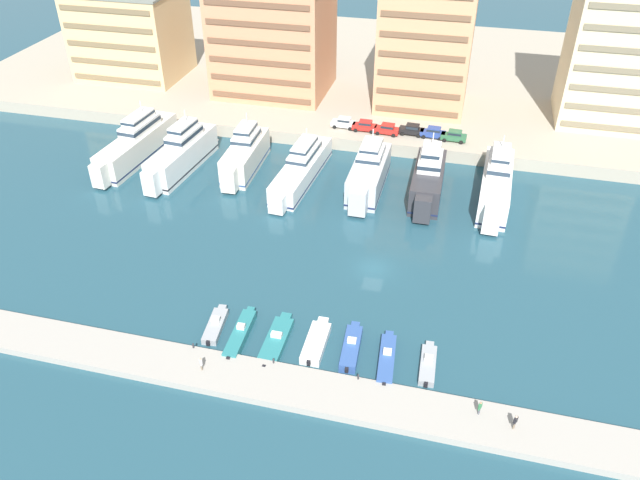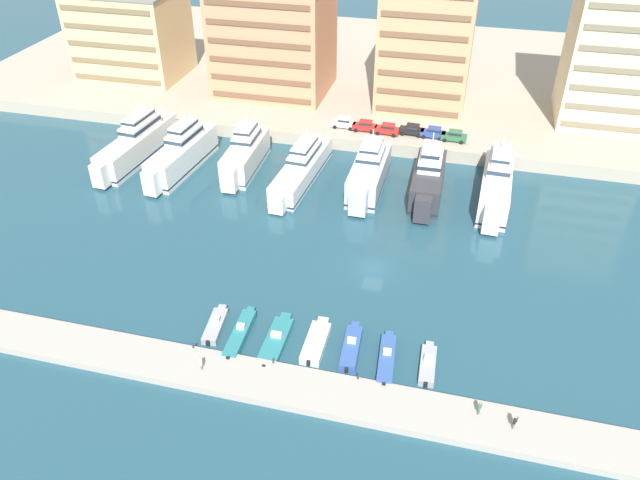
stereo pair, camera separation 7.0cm
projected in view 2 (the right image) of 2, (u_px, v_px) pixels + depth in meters
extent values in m
plane|color=#234C5B|center=(373.00, 269.00, 77.41)|extent=(400.00, 400.00, 0.00)
cube|color=#ADA38E|center=(430.00, 77.00, 128.76)|extent=(180.00, 70.00, 2.14)
cube|color=#A8A399|center=(334.00, 396.00, 60.24)|extent=(120.00, 5.20, 0.82)
cube|color=silver|center=(138.00, 146.00, 100.37)|extent=(5.38, 18.92, 4.25)
cube|color=silver|center=(100.00, 175.00, 92.39)|extent=(2.30, 2.12, 3.61)
cube|color=#192347|center=(140.00, 154.00, 101.16)|extent=(5.43, 19.11, 0.24)
cube|color=white|center=(140.00, 126.00, 99.76)|extent=(3.66, 8.06, 1.65)
cube|color=#233342|center=(140.00, 125.00, 99.66)|extent=(3.71, 8.14, 0.59)
cube|color=white|center=(138.00, 118.00, 98.95)|extent=(2.85, 6.28, 1.15)
cube|color=#233342|center=(138.00, 117.00, 98.89)|extent=(2.89, 6.35, 0.42)
cylinder|color=silver|center=(141.00, 106.00, 99.02)|extent=(0.16, 0.16, 1.80)
cube|color=silver|center=(170.00, 127.00, 108.50)|extent=(3.38, 1.16, 0.20)
cube|color=white|center=(183.00, 156.00, 97.41)|extent=(5.34, 16.39, 4.37)
cube|color=white|center=(152.00, 182.00, 90.46)|extent=(2.31, 2.14, 3.72)
cube|color=black|center=(184.00, 164.00, 98.23)|extent=(5.39, 16.55, 0.24)
cube|color=white|center=(184.00, 135.00, 96.62)|extent=(3.64, 7.01, 1.63)
cube|color=#233342|center=(184.00, 134.00, 96.53)|extent=(3.69, 7.08, 0.59)
cube|color=white|center=(183.00, 127.00, 95.81)|extent=(2.84, 5.47, 1.21)
cube|color=#233342|center=(183.00, 126.00, 95.74)|extent=(2.88, 5.52, 0.43)
cylinder|color=silver|center=(185.00, 115.00, 95.73)|extent=(0.16, 0.16, 1.80)
cube|color=white|center=(209.00, 139.00, 104.54)|extent=(3.39, 1.20, 0.20)
cube|color=silver|center=(246.00, 157.00, 97.41)|extent=(4.43, 13.41, 4.25)
cube|color=silver|center=(229.00, 179.00, 91.31)|extent=(2.28, 2.09, 3.62)
cube|color=#334C7F|center=(246.00, 164.00, 98.21)|extent=(4.47, 13.54, 0.24)
cube|color=white|center=(246.00, 137.00, 96.57)|extent=(3.32, 5.67, 1.47)
cube|color=#233342|center=(246.00, 136.00, 96.48)|extent=(3.36, 5.73, 0.53)
cube|color=white|center=(246.00, 129.00, 95.81)|extent=(2.59, 4.43, 1.17)
cube|color=#233342|center=(246.00, 129.00, 95.74)|extent=(2.62, 4.47, 0.42)
cylinder|color=silver|center=(247.00, 118.00, 95.63)|extent=(0.16, 0.16, 1.80)
cube|color=silver|center=(259.00, 142.00, 103.63)|extent=(3.46, 1.00, 0.20)
cube|color=white|center=(302.00, 170.00, 94.97)|extent=(5.19, 18.71, 3.08)
cube|color=white|center=(278.00, 203.00, 87.03)|extent=(2.32, 2.13, 2.62)
cube|color=#192347|center=(302.00, 176.00, 95.55)|extent=(5.24, 18.90, 0.24)
cube|color=white|center=(305.00, 153.00, 94.77)|extent=(3.61, 7.95, 1.39)
cube|color=#233342|center=(304.00, 152.00, 94.69)|extent=(3.66, 8.03, 0.50)
cube|color=white|center=(304.00, 146.00, 94.04)|extent=(2.82, 6.20, 1.12)
cube|color=#233342|center=(304.00, 145.00, 93.98)|extent=(2.85, 6.26, 0.40)
cylinder|color=silver|center=(307.00, 134.00, 94.11)|extent=(0.16, 0.16, 1.80)
cube|color=white|center=(321.00, 147.00, 102.92)|extent=(3.45, 1.12, 0.20)
cube|color=silver|center=(369.00, 175.00, 92.59)|extent=(4.46, 14.01, 4.27)
cube|color=silver|center=(358.00, 202.00, 86.18)|extent=(2.45, 2.23, 3.63)
cube|color=#192347|center=(369.00, 183.00, 93.39)|extent=(4.50, 14.15, 0.24)
cube|color=white|center=(371.00, 154.00, 91.78)|extent=(3.47, 5.88, 1.47)
cube|color=#233342|center=(371.00, 154.00, 91.70)|extent=(3.52, 5.94, 0.53)
cube|color=white|center=(372.00, 146.00, 91.03)|extent=(2.71, 4.59, 1.13)
cube|color=#233342|center=(372.00, 146.00, 90.97)|extent=(2.75, 4.63, 0.41)
cylinder|color=silver|center=(373.00, 135.00, 90.90)|extent=(0.16, 0.16, 1.80)
cube|color=silver|center=(377.00, 158.00, 99.06)|extent=(3.78, 0.90, 0.20)
cube|color=#333338|center=(428.00, 182.00, 90.96)|extent=(4.43, 13.65, 4.19)
cube|color=#333338|center=(423.00, 209.00, 84.74)|extent=(2.34, 2.14, 3.56)
cube|color=#192347|center=(427.00, 190.00, 91.74)|extent=(4.47, 13.78, 0.24)
cube|color=white|center=(431.00, 161.00, 90.10)|extent=(3.37, 5.76, 1.61)
cube|color=#233342|center=(431.00, 160.00, 90.01)|extent=(3.41, 5.82, 0.58)
cube|color=white|center=(432.00, 152.00, 89.22)|extent=(2.63, 4.49, 1.46)
cube|color=#233342|center=(432.00, 151.00, 89.14)|extent=(2.66, 4.54, 0.53)
cylinder|color=silver|center=(433.00, 139.00, 88.97)|extent=(0.16, 0.16, 1.80)
cube|color=#333338|center=(432.00, 165.00, 97.27)|extent=(3.58, 0.96, 0.20)
cube|color=white|center=(496.00, 186.00, 89.76)|extent=(4.62, 16.95, 4.32)
cube|color=white|center=(492.00, 220.00, 82.38)|extent=(2.28, 2.08, 3.67)
cube|color=#192347|center=(494.00, 195.00, 90.56)|extent=(4.67, 17.12, 0.24)
cube|color=white|center=(500.00, 164.00, 89.00)|extent=(3.38, 7.17, 1.77)
cube|color=#233342|center=(500.00, 163.00, 88.90)|extent=(3.43, 7.24, 0.64)
cube|color=white|center=(501.00, 154.00, 88.13)|extent=(2.64, 5.59, 1.25)
cube|color=#233342|center=(502.00, 153.00, 88.06)|extent=(2.67, 5.65, 0.45)
cylinder|color=silver|center=(504.00, 141.00, 88.09)|extent=(0.16, 0.16, 1.80)
cube|color=white|center=(498.00, 164.00, 97.27)|extent=(3.44, 1.02, 0.20)
cube|color=#9EA3A8|center=(215.00, 326.00, 68.33)|extent=(2.20, 5.37, 0.76)
cube|color=#9EA3A8|center=(222.00, 309.00, 70.71)|extent=(0.97, 0.83, 0.65)
cube|color=silver|center=(216.00, 319.00, 68.26)|extent=(0.96, 0.70, 0.56)
cube|color=#283847|center=(216.00, 317.00, 68.44)|extent=(0.82, 0.17, 0.34)
cube|color=black|center=(208.00, 343.00, 65.98)|extent=(0.39, 0.32, 0.60)
cube|color=teal|center=(240.00, 335.00, 66.96)|extent=(1.78, 7.26, 1.06)
cube|color=teal|center=(251.00, 312.00, 70.09)|extent=(0.86, 0.72, 0.90)
cube|color=silver|center=(241.00, 326.00, 66.94)|extent=(0.86, 0.63, 0.54)
cube|color=#283847|center=(242.00, 324.00, 67.11)|extent=(0.77, 0.11, 0.32)
cube|color=black|center=(228.00, 359.00, 63.85)|extent=(0.37, 0.29, 0.60)
cube|color=teal|center=(275.00, 343.00, 66.20)|extent=(2.18, 7.27, 0.82)
cube|color=teal|center=(286.00, 318.00, 69.42)|extent=(1.18, 0.97, 0.70)
cube|color=silver|center=(276.00, 335.00, 66.25)|extent=(1.17, 0.61, 0.51)
cube|color=#283847|center=(277.00, 332.00, 66.43)|extent=(1.06, 0.09, 0.31)
cube|color=black|center=(264.00, 368.00, 63.09)|extent=(0.36, 0.28, 0.60)
cube|color=white|center=(316.00, 343.00, 66.01)|extent=(2.16, 5.83, 0.99)
cube|color=white|center=(323.00, 323.00, 68.65)|extent=(1.16, 0.96, 0.84)
cube|color=black|center=(308.00, 363.00, 63.47)|extent=(0.36, 0.28, 0.60)
cube|color=#33569E|center=(351.00, 349.00, 65.30)|extent=(2.12, 6.18, 1.08)
cube|color=#33569E|center=(355.00, 327.00, 68.02)|extent=(0.99, 0.83, 0.92)
cube|color=silver|center=(352.00, 340.00, 65.22)|extent=(0.98, 0.66, 0.47)
cube|color=#283847|center=(352.00, 338.00, 65.40)|extent=(0.86, 0.14, 0.28)
cube|color=black|center=(346.00, 370.00, 62.62)|extent=(0.38, 0.30, 0.60)
cube|color=#33569E|center=(386.00, 361.00, 63.90)|extent=(2.11, 6.78, 1.07)
cube|color=#33569E|center=(389.00, 336.00, 66.85)|extent=(0.92, 0.77, 0.91)
cube|color=silver|center=(387.00, 352.00, 63.85)|extent=(0.91, 0.67, 0.52)
cube|color=#283847|center=(388.00, 349.00, 64.03)|extent=(0.79, 0.14, 0.31)
cube|color=black|center=(384.00, 386.00, 60.97)|extent=(0.38, 0.31, 0.60)
cube|color=#9EA3A8|center=(428.00, 365.00, 63.56)|extent=(1.73, 5.27, 0.76)
cube|color=#9EA3A8|center=(430.00, 346.00, 65.89)|extent=(0.87, 0.73, 0.65)
cube|color=silver|center=(429.00, 358.00, 63.49)|extent=(0.87, 0.63, 0.57)
cube|color=#283847|center=(429.00, 356.00, 63.67)|extent=(0.78, 0.11, 0.34)
cube|color=black|center=(426.00, 385.00, 61.24)|extent=(0.37, 0.29, 0.60)
cube|color=white|center=(344.00, 124.00, 105.69)|extent=(4.16, 1.86, 0.80)
cube|color=white|center=(345.00, 120.00, 105.23)|extent=(2.16, 1.64, 0.68)
cube|color=#1E2833|center=(345.00, 120.00, 105.23)|extent=(2.12, 1.65, 0.37)
cylinder|color=black|center=(335.00, 127.00, 105.57)|extent=(0.65, 0.24, 0.64)
cylinder|color=black|center=(337.00, 123.00, 106.91)|extent=(0.65, 0.24, 0.64)
cylinder|color=black|center=(350.00, 129.00, 104.94)|extent=(0.65, 0.24, 0.64)
cylinder|color=black|center=(353.00, 125.00, 106.28)|extent=(0.65, 0.24, 0.64)
cube|color=red|center=(365.00, 127.00, 104.65)|extent=(4.10, 1.70, 0.80)
cube|color=red|center=(366.00, 123.00, 104.20)|extent=(2.10, 1.56, 0.68)
cube|color=#1E2833|center=(366.00, 123.00, 104.20)|extent=(2.06, 1.58, 0.37)
cylinder|color=black|center=(356.00, 130.00, 104.48)|extent=(0.64, 0.22, 0.64)
cylinder|color=black|center=(358.00, 126.00, 105.83)|extent=(0.64, 0.22, 0.64)
cylinder|color=black|center=(372.00, 132.00, 103.94)|extent=(0.64, 0.22, 0.64)
cylinder|color=black|center=(373.00, 128.00, 105.29)|extent=(0.64, 0.22, 0.64)
cube|color=red|center=(387.00, 130.00, 103.61)|extent=(4.20, 1.97, 0.80)
cube|color=red|center=(388.00, 126.00, 103.14)|extent=(2.20, 1.70, 0.68)
cube|color=#1E2833|center=(388.00, 126.00, 103.14)|extent=(2.16, 1.71, 0.37)
cylinder|color=black|center=(378.00, 133.00, 103.52)|extent=(0.65, 0.26, 0.64)
cylinder|color=black|center=(380.00, 129.00, 104.84)|extent=(0.65, 0.26, 0.64)
cylinder|color=black|center=(394.00, 136.00, 102.83)|extent=(0.65, 0.26, 0.64)
cylinder|color=black|center=(396.00, 131.00, 104.15)|extent=(0.65, 0.26, 0.64)
cube|color=black|center=(412.00, 131.00, 103.43)|extent=(4.19, 1.93, 0.80)
cube|color=black|center=(413.00, 127.00, 102.97)|extent=(2.19, 1.68, 0.68)
cube|color=#1E2833|center=(413.00, 127.00, 102.97)|extent=(2.14, 1.69, 0.37)
cylinder|color=black|center=(402.00, 134.00, 103.33)|extent=(0.65, 0.26, 0.64)
cylinder|color=black|center=(404.00, 130.00, 104.66)|extent=(0.65, 0.26, 0.64)
cylinder|color=black|center=(419.00, 136.00, 102.66)|extent=(0.65, 0.26, 0.64)
cylinder|color=black|center=(420.00, 132.00, 103.99)|extent=(0.65, 0.26, 0.64)
cube|color=#28428E|center=(433.00, 134.00, 102.51)|extent=(4.18, 1.89, 0.80)
cube|color=#28428E|center=(434.00, 130.00, 102.05)|extent=(2.17, 1.66, 0.68)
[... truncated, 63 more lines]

